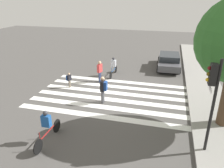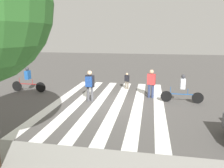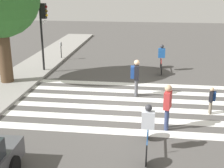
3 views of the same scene
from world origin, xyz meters
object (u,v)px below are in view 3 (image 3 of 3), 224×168
(traffic_light, at_px, (43,22))
(cyclist_far_lane, at_px, (161,57))
(pedestrian_adult_tall_backpack, at_px, (167,104))
(cyclist_near_curb, at_px, (148,126))
(parking_meter, at_px, (61,46))
(pedestrian_adult_blue_shirt, at_px, (212,98))
(pedestrian_adult_yellow_jacket, at_px, (136,75))

(traffic_light, bearing_deg, cyclist_far_lane, -80.91)
(pedestrian_adult_tall_backpack, distance_m, cyclist_near_curb, 1.80)
(traffic_light, distance_m, pedestrian_adult_tall_backpack, 9.76)
(parking_meter, bearing_deg, traffic_light, 179.65)
(traffic_light, xyz_separation_m, cyclist_far_lane, (1.08, -6.75, -2.06))
(pedestrian_adult_tall_backpack, bearing_deg, traffic_light, 59.52)
(pedestrian_adult_blue_shirt, bearing_deg, parking_meter, 64.98)
(pedestrian_adult_blue_shirt, relative_size, cyclist_near_curb, 0.49)
(pedestrian_adult_blue_shirt, bearing_deg, traffic_light, 78.19)
(pedestrian_adult_yellow_jacket, height_order, cyclist_far_lane, pedestrian_adult_yellow_jacket)
(pedestrian_adult_yellow_jacket, relative_size, cyclist_far_lane, 0.74)
(pedestrian_adult_yellow_jacket, distance_m, pedestrian_adult_tall_backpack, 3.59)
(parking_meter, height_order, pedestrian_adult_tall_backpack, pedestrian_adult_tall_backpack)
(traffic_light, bearing_deg, parking_meter, -0.35)
(pedestrian_adult_tall_backpack, relative_size, cyclist_far_lane, 0.72)
(parking_meter, xyz_separation_m, cyclist_near_curb, (-11.57, -6.10, -0.07))
(traffic_light, relative_size, pedestrian_adult_yellow_jacket, 2.41)
(traffic_light, height_order, pedestrian_adult_yellow_jacket, traffic_light)
(parking_meter, distance_m, cyclist_far_lane, 7.05)
(cyclist_far_lane, bearing_deg, traffic_light, 98.80)
(traffic_light, distance_m, pedestrian_adult_blue_shirt, 10.27)
(cyclist_far_lane, bearing_deg, cyclist_near_curb, 175.86)
(cyclist_far_lane, bearing_deg, parking_meter, 72.57)
(traffic_light, distance_m, cyclist_far_lane, 7.14)
(pedestrian_adult_yellow_jacket, bearing_deg, pedestrian_adult_blue_shirt, 59.15)
(parking_meter, distance_m, pedestrian_adult_blue_shirt, 11.93)
(pedestrian_adult_blue_shirt, distance_m, cyclist_far_lane, 6.47)
(pedestrian_adult_tall_backpack, height_order, cyclist_far_lane, pedestrian_adult_tall_backpack)
(pedestrian_adult_tall_backpack, bearing_deg, parking_meter, 48.70)
(traffic_light, xyz_separation_m, pedestrian_adult_tall_backpack, (-6.74, -6.78, -1.98))
(cyclist_far_lane, relative_size, cyclist_near_curb, 1.03)
(pedestrian_adult_yellow_jacket, relative_size, pedestrian_adult_tall_backpack, 1.03)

